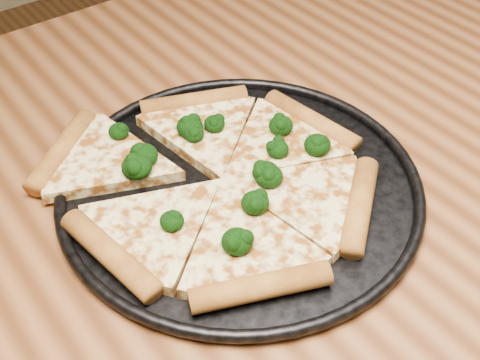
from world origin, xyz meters
TOP-DOWN VIEW (x-y plane):
  - dining_table at (0.00, 0.00)m, footprint 1.20×0.90m
  - pizza_pan at (0.03, -0.02)m, footprint 0.39×0.39m
  - pizza at (0.01, -0.01)m, footprint 0.34×0.37m
  - broccoli_florets at (0.02, 0.00)m, footprint 0.22×0.24m

SIDE VIEW (x-z plane):
  - dining_table at x=0.00m, z-range 0.28..1.03m
  - pizza_pan at x=0.03m, z-range 0.75..0.77m
  - pizza at x=0.01m, z-range 0.75..0.78m
  - broccoli_florets at x=0.02m, z-range 0.77..0.79m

